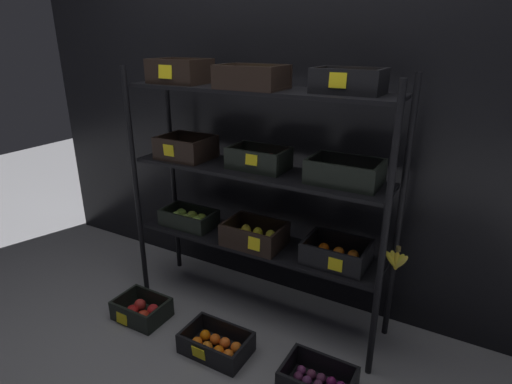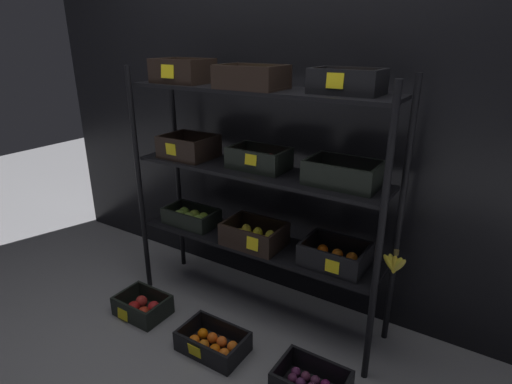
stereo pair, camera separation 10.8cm
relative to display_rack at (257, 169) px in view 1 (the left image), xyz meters
The scene contains 6 objects.
ground_plane 0.92m from the display_rack, 156.56° to the left, with size 10.00×10.00×0.00m, color gray.
storefront_wall 0.43m from the display_rack, 90.66° to the left, with size 3.91×0.12×2.27m, color black.
display_rack is the anchor object (origin of this frame).
crate_ground_apple_red 1.12m from the display_rack, 143.71° to the right, with size 0.31×0.24×0.12m.
crate_ground_tangerine 0.98m from the display_rack, 90.51° to the right, with size 0.36×0.24×0.12m.
crate_ground_plum 1.12m from the display_rack, 36.01° to the right, with size 0.34×0.24×0.13m.
Camera 1 is at (1.07, -1.88, 1.60)m, focal length 28.96 mm.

